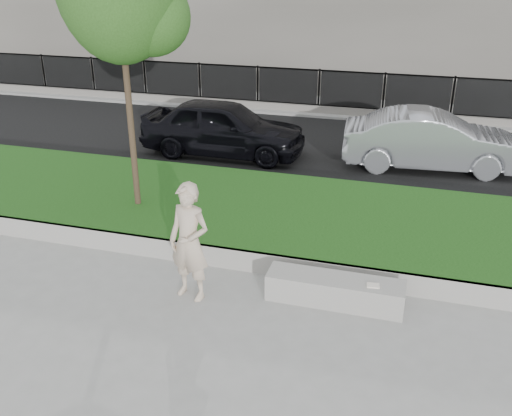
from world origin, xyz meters
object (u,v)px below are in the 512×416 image
(car_silver, at_px, (432,141))
(stone_bench, at_px, (335,290))
(man, at_px, (189,242))
(car_dark, at_px, (223,127))
(book, at_px, (373,285))

(car_silver, bearing_deg, stone_bench, 162.86)
(man, relative_size, car_silver, 0.44)
(car_dark, xyz_separation_m, car_silver, (5.54, 0.45, -0.03))
(car_dark, distance_m, car_silver, 5.55)
(stone_bench, bearing_deg, car_silver, 78.89)
(book, bearing_deg, stone_bench, 166.23)
(man, relative_size, car_dark, 0.44)
(book, xyz_separation_m, car_silver, (0.76, 7.00, 0.32))
(stone_bench, distance_m, car_silver, 7.09)
(stone_bench, height_order, man, man)
(stone_bench, height_order, car_silver, car_silver)
(man, height_order, car_dark, man)
(car_silver, bearing_deg, car_dark, 88.57)
(stone_bench, relative_size, man, 1.11)
(man, xyz_separation_m, car_dark, (-1.88, 6.95, -0.18))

